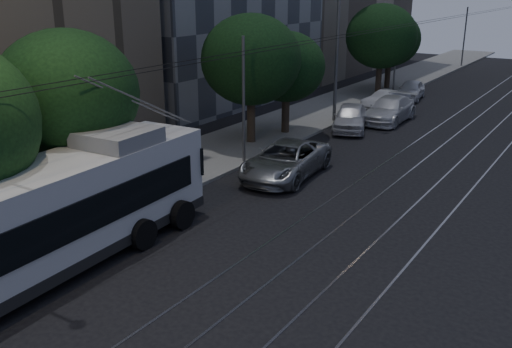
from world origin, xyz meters
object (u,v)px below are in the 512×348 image
at_px(trolleybus, 50,216).
at_px(pickup_silver, 286,160).
at_px(car_white_d, 411,90).
at_px(car_white_b, 389,110).
at_px(car_white_c, 386,100).
at_px(car_white_a, 350,117).
at_px(streetlamp_far, 345,22).

bearing_deg(trolleybus, pickup_silver, 79.75).
bearing_deg(car_white_d, pickup_silver, -95.14).
xyz_separation_m(trolleybus, car_white_b, (1.40, 24.13, -0.96)).
bearing_deg(car_white_b, car_white_c, 113.34).
height_order(pickup_silver, car_white_b, pickup_silver).
relative_size(trolleybus, pickup_silver, 2.27).
height_order(car_white_b, car_white_c, car_white_b).
bearing_deg(car_white_d, trolleybus, -98.91).
relative_size(trolleybus, car_white_a, 2.78).
distance_m(trolleybus, car_white_a, 20.86).
relative_size(car_white_a, car_white_b, 0.86).
bearing_deg(pickup_silver, car_white_a, 91.41).
height_order(trolleybus, car_white_a, trolleybus).
xyz_separation_m(trolleybus, pickup_silver, (1.40, 11.33, -0.96)).
bearing_deg(streetlamp_far, car_white_d, 84.08).
bearing_deg(car_white_a, trolleybus, -110.16).
bearing_deg(trolleybus, car_white_a, 86.12).
bearing_deg(streetlamp_far, pickup_silver, -77.63).
bearing_deg(car_white_d, streetlamp_far, -104.65).
bearing_deg(car_white_d, car_white_a, -97.98).
bearing_deg(pickup_silver, streetlamp_far, 96.87).
height_order(car_white_c, car_white_d, car_white_d).
xyz_separation_m(car_white_d, streetlamp_far, (-1.04, -10.06, 5.36)).
bearing_deg(car_white_c, car_white_a, -66.05).
relative_size(car_white_a, streetlamp_far, 0.45).
bearing_deg(car_white_b, trolleybus, -94.11).
relative_size(car_white_a, car_white_d, 1.11).
bearing_deg(car_white_c, pickup_silver, -64.20).
height_order(pickup_silver, car_white_d, pickup_silver).
bearing_deg(trolleybus, car_white_d, 86.62).
relative_size(pickup_silver, streetlamp_far, 0.55).
distance_m(pickup_silver, car_white_c, 16.45).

